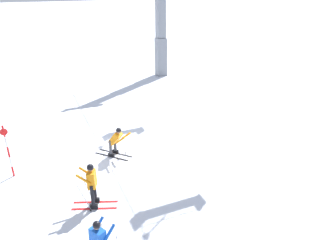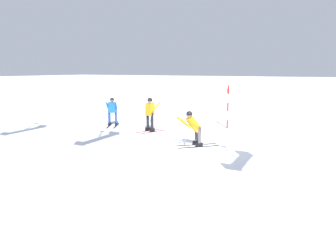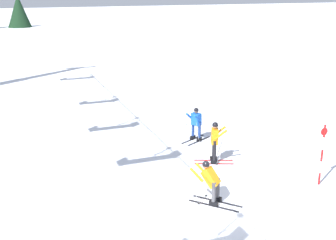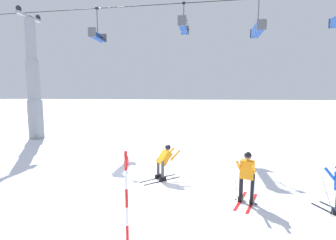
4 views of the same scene
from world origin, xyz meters
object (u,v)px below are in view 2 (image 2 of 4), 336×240
object	(u,v)px
skier_carving_main	(193,126)
trail_marker_pole	(228,105)
skier_distant_downhill	(112,110)
skier_distant_uphill	(150,112)

from	to	relation	value
skier_carving_main	trail_marker_pole	world-z (taller)	trail_marker_pole
skier_distant_downhill	skier_distant_uphill	bearing A→B (deg)	172.21
skier_distant_uphill	skier_distant_downhill	size ratio (longest dim) A/B	1.04
skier_carving_main	skier_distant_uphill	distance (m)	3.47
skier_carving_main	trail_marker_pole	size ratio (longest dim) A/B	0.75
skier_distant_uphill	trail_marker_pole	bearing A→B (deg)	-140.61
skier_carving_main	skier_distant_downhill	size ratio (longest dim) A/B	1.02
skier_carving_main	trail_marker_pole	xyz separation A→B (m)	(-0.16, -4.30, 0.38)
skier_distant_uphill	skier_distant_downhill	bearing A→B (deg)	-7.79
trail_marker_pole	skier_distant_downhill	world-z (taller)	trail_marker_pole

